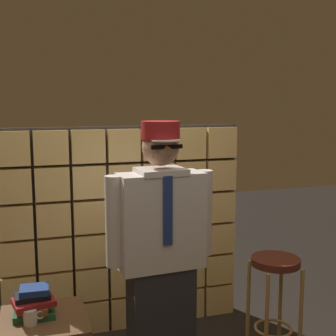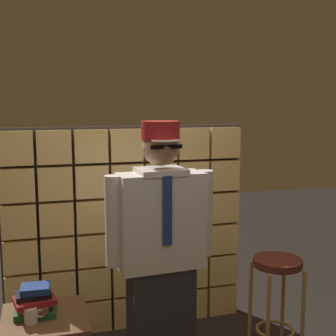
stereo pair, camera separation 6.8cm
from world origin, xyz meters
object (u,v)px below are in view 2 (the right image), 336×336
book_stack (35,302)px  coffee_mug (31,315)px  bar_stool (277,285)px  standing_person (161,256)px  side_table (45,327)px

book_stack → coffee_mug: bearing=-104.4°
bar_stool → book_stack: bearing=176.5°
standing_person → coffee_mug: size_ratio=13.56×
bar_stool → side_table: 1.57m
book_stack → coffee_mug: book_stack is taller
bar_stool → side_table: size_ratio=1.43×
standing_person → side_table: bearing=160.8°
bar_stool → book_stack: (-1.62, 0.10, 0.04)m
standing_person → coffee_mug: (-0.77, 0.13, -0.34)m
side_table → coffee_mug: coffee_mug is taller
bar_stool → coffee_mug: bearing=179.7°
side_table → book_stack: book_stack is taller
standing_person → bar_stool: standing_person is taller
standing_person → bar_stool: size_ratio=2.30×
standing_person → book_stack: size_ratio=6.26×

